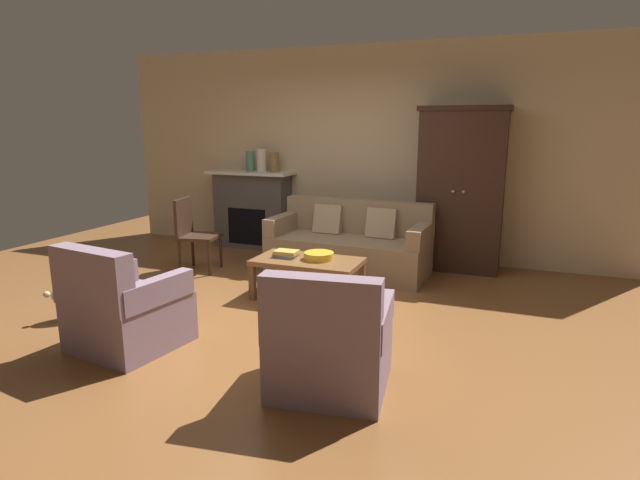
{
  "coord_description": "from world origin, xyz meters",
  "views": [
    {
      "loc": [
        2.11,
        -4.29,
        1.78
      ],
      "look_at": [
        0.1,
        0.82,
        0.55
      ],
      "focal_mm": 29.05,
      "sensor_mm": 36.0,
      "label": 1
    }
  ],
  "objects_px": {
    "fireplace": "(252,209)",
    "mantel_vase_cream": "(262,160)",
    "armchair_near_right": "(329,346)",
    "mantel_vase_bronze": "(274,162)",
    "dog": "(79,293)",
    "fruit_bowl": "(319,256)",
    "armchair_near_left": "(124,311)",
    "book_stack": "(286,254)",
    "armoire": "(461,189)",
    "coffee_table": "(308,264)",
    "mantel_vase_jade": "(250,161)",
    "couch": "(350,247)",
    "side_chair_wooden": "(193,230)"
  },
  "relations": [
    {
      "from": "fireplace",
      "to": "mantel_vase_cream",
      "type": "bearing_deg",
      "value": -5.69
    },
    {
      "from": "armchair_near_right",
      "to": "mantel_vase_bronze",
      "type": "bearing_deg",
      "value": 121.38
    },
    {
      "from": "armchair_near_right",
      "to": "dog",
      "type": "height_order",
      "value": "armchair_near_right"
    },
    {
      "from": "fruit_bowl",
      "to": "armchair_near_left",
      "type": "relative_size",
      "value": 0.35
    },
    {
      "from": "armchair_near_right",
      "to": "dog",
      "type": "xyz_separation_m",
      "value": [
        -2.64,
        0.39,
        -0.07
      ]
    },
    {
      "from": "fireplace",
      "to": "book_stack",
      "type": "bearing_deg",
      "value": -52.51
    },
    {
      "from": "armoire",
      "to": "fruit_bowl",
      "type": "height_order",
      "value": "armoire"
    },
    {
      "from": "mantel_vase_cream",
      "to": "fruit_bowl",
      "type": "bearing_deg",
      "value": -48.34
    },
    {
      "from": "fruit_bowl",
      "to": "armoire",
      "type": "bearing_deg",
      "value": 54.98
    },
    {
      "from": "book_stack",
      "to": "mantel_vase_cream",
      "type": "relative_size",
      "value": 0.8
    },
    {
      "from": "book_stack",
      "to": "armoire",
      "type": "bearing_deg",
      "value": 48.39
    },
    {
      "from": "fireplace",
      "to": "armoire",
      "type": "bearing_deg",
      "value": -1.51
    },
    {
      "from": "fireplace",
      "to": "coffee_table",
      "type": "relative_size",
      "value": 1.15
    },
    {
      "from": "mantel_vase_cream",
      "to": "armchair_near_left",
      "type": "xyz_separation_m",
      "value": [
        0.57,
        -3.49,
        -0.96
      ]
    },
    {
      "from": "armoire",
      "to": "coffee_table",
      "type": "xyz_separation_m",
      "value": [
        -1.3,
        -1.75,
        -0.63
      ]
    },
    {
      "from": "mantel_vase_cream",
      "to": "mantel_vase_jade",
      "type": "bearing_deg",
      "value": 180.0
    },
    {
      "from": "fireplace",
      "to": "couch",
      "type": "relative_size",
      "value": 0.65
    },
    {
      "from": "coffee_table",
      "to": "dog",
      "type": "xyz_separation_m",
      "value": [
        -1.76,
        -1.31,
        -0.12
      ]
    },
    {
      "from": "armchair_near_right",
      "to": "fruit_bowl",
      "type": "bearing_deg",
      "value": 113.79
    },
    {
      "from": "couch",
      "to": "mantel_vase_cream",
      "type": "bearing_deg",
      "value": 155.45
    },
    {
      "from": "side_chair_wooden",
      "to": "dog",
      "type": "relative_size",
      "value": 1.94
    },
    {
      "from": "mantel_vase_jade",
      "to": "dog",
      "type": "bearing_deg",
      "value": -92.12
    },
    {
      "from": "mantel_vase_jade",
      "to": "armchair_near_left",
      "type": "distance_m",
      "value": 3.69
    },
    {
      "from": "side_chair_wooden",
      "to": "armoire",
      "type": "bearing_deg",
      "value": 23.1
    },
    {
      "from": "couch",
      "to": "dog",
      "type": "xyz_separation_m",
      "value": [
        -1.86,
        -2.41,
        -0.07
      ]
    },
    {
      "from": "mantel_vase_cream",
      "to": "armchair_near_left",
      "type": "bearing_deg",
      "value": -80.79
    },
    {
      "from": "couch",
      "to": "mantel_vase_cream",
      "type": "relative_size",
      "value": 6.08
    },
    {
      "from": "side_chair_wooden",
      "to": "dog",
      "type": "xyz_separation_m",
      "value": [
        -0.04,
        -1.77,
        -0.27
      ]
    },
    {
      "from": "armchair_near_right",
      "to": "side_chair_wooden",
      "type": "xyz_separation_m",
      "value": [
        -2.6,
        2.16,
        0.2
      ]
    },
    {
      "from": "armoire",
      "to": "mantel_vase_cream",
      "type": "height_order",
      "value": "armoire"
    },
    {
      "from": "mantel_vase_bronze",
      "to": "armchair_near_right",
      "type": "bearing_deg",
      "value": -58.62
    },
    {
      "from": "armoire",
      "to": "mantel_vase_bronze",
      "type": "xyz_separation_m",
      "value": [
        -2.57,
        0.06,
        0.26
      ]
    },
    {
      "from": "mantel_vase_jade",
      "to": "mantel_vase_cream",
      "type": "distance_m",
      "value": 0.18
    },
    {
      "from": "mantel_vase_bronze",
      "to": "book_stack",
      "type": "bearing_deg",
      "value": -60.57
    },
    {
      "from": "mantel_vase_bronze",
      "to": "armchair_near_right",
      "type": "xyz_separation_m",
      "value": [
        2.14,
        -3.51,
        -0.94
      ]
    },
    {
      "from": "mantel_vase_bronze",
      "to": "fruit_bowl",
      "type": "bearing_deg",
      "value": -52.16
    },
    {
      "from": "fireplace",
      "to": "mantel_vase_cream",
      "type": "relative_size",
      "value": 3.94
    },
    {
      "from": "armoire",
      "to": "mantel_vase_bronze",
      "type": "relative_size",
      "value": 7.17
    },
    {
      "from": "fruit_bowl",
      "to": "book_stack",
      "type": "bearing_deg",
      "value": -173.81
    },
    {
      "from": "mantel_vase_cream",
      "to": "mantel_vase_bronze",
      "type": "relative_size",
      "value": 1.15
    },
    {
      "from": "armchair_near_left",
      "to": "mantel_vase_bronze",
      "type": "bearing_deg",
      "value": 95.98
    },
    {
      "from": "armchair_near_left",
      "to": "armchair_near_right",
      "type": "distance_m",
      "value": 1.78
    },
    {
      "from": "armoire",
      "to": "mantel_vase_jade",
      "type": "relative_size",
      "value": 6.98
    },
    {
      "from": "book_stack",
      "to": "armchair_near_left",
      "type": "height_order",
      "value": "armchair_near_left"
    },
    {
      "from": "fireplace",
      "to": "mantel_vase_jade",
      "type": "distance_m",
      "value": 0.69
    },
    {
      "from": "couch",
      "to": "armchair_near_left",
      "type": "relative_size",
      "value": 2.21
    },
    {
      "from": "coffee_table",
      "to": "book_stack",
      "type": "xyz_separation_m",
      "value": [
        -0.25,
        0.01,
        0.09
      ]
    },
    {
      "from": "mantel_vase_bronze",
      "to": "armchair_near_left",
      "type": "bearing_deg",
      "value": -84.02
    },
    {
      "from": "armoire",
      "to": "side_chair_wooden",
      "type": "distance_m",
      "value": 3.33
    },
    {
      "from": "coffee_table",
      "to": "side_chair_wooden",
      "type": "relative_size",
      "value": 1.22
    }
  ]
}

